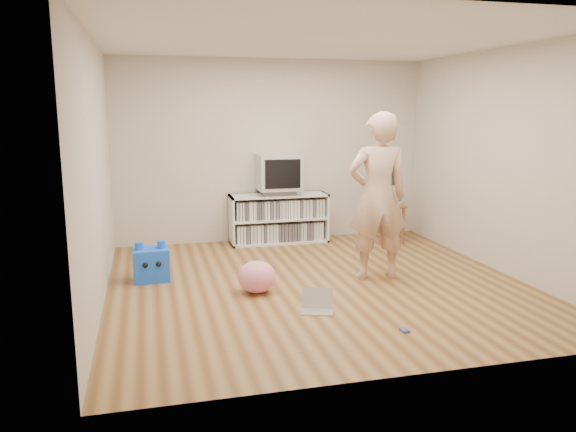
# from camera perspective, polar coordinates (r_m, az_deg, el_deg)

# --- Properties ---
(ground) EXTENTS (4.50, 4.50, 0.00)m
(ground) POSITION_cam_1_polar(r_m,az_deg,el_deg) (6.27, 2.97, -6.85)
(ground) COLOR brown
(ground) RESTS_ON ground
(walls) EXTENTS (4.52, 4.52, 2.60)m
(walls) POSITION_cam_1_polar(r_m,az_deg,el_deg) (6.00, 3.09, 5.06)
(walls) COLOR beige
(walls) RESTS_ON ground
(ceiling) EXTENTS (4.50, 4.50, 0.01)m
(ceiling) POSITION_cam_1_polar(r_m,az_deg,el_deg) (6.01, 3.22, 17.49)
(ceiling) COLOR white
(ceiling) RESTS_ON walls
(media_unit) EXTENTS (1.40, 0.45, 0.70)m
(media_unit) POSITION_cam_1_polar(r_m,az_deg,el_deg) (8.10, -0.99, -0.21)
(media_unit) COLOR white
(media_unit) RESTS_ON ground
(dvd_deck) EXTENTS (0.45, 0.35, 0.07)m
(dvd_deck) POSITION_cam_1_polar(r_m,az_deg,el_deg) (8.02, -0.97, 2.47)
(dvd_deck) COLOR gray
(dvd_deck) RESTS_ON media_unit
(crt_tv) EXTENTS (0.60, 0.53, 0.50)m
(crt_tv) POSITION_cam_1_polar(r_m,az_deg,el_deg) (7.98, -0.97, 4.50)
(crt_tv) COLOR #B1B1B7
(crt_tv) RESTS_ON dvd_deck
(side_table) EXTENTS (0.42, 0.42, 0.55)m
(side_table) POSITION_cam_1_polar(r_m,az_deg,el_deg) (8.21, 10.07, 0.25)
(side_table) COLOR brown
(side_table) RESTS_ON ground
(table_lamp) EXTENTS (0.34, 0.34, 0.52)m
(table_lamp) POSITION_cam_1_polar(r_m,az_deg,el_deg) (8.13, 10.19, 3.89)
(table_lamp) COLOR #333333
(table_lamp) RESTS_ON side_table
(person) EXTENTS (0.72, 0.51, 1.88)m
(person) POSITION_cam_1_polar(r_m,az_deg,el_deg) (6.33, 9.09, 1.93)
(person) COLOR #D9AF94
(person) RESTS_ON ground
(laptop) EXTENTS (0.36, 0.32, 0.21)m
(laptop) POSITION_cam_1_polar(r_m,az_deg,el_deg) (5.45, 3.01, -9.00)
(laptop) COLOR silver
(laptop) RESTS_ON ground
(playing_cards) EXTENTS (0.07, 0.09, 0.02)m
(playing_cards) POSITION_cam_1_polar(r_m,az_deg,el_deg) (5.08, 11.76, -11.28)
(playing_cards) COLOR #404DAC
(playing_cards) RESTS_ON ground
(plush_blue) EXTENTS (0.40, 0.36, 0.45)m
(plush_blue) POSITION_cam_1_polar(r_m,az_deg,el_deg) (6.50, -13.74, -4.76)
(plush_blue) COLOR #1459FC
(plush_blue) RESTS_ON ground
(plush_pink) EXTENTS (0.48, 0.48, 0.34)m
(plush_pink) POSITION_cam_1_polar(r_m,az_deg,el_deg) (5.92, -3.18, -6.19)
(plush_pink) COLOR pink
(plush_pink) RESTS_ON ground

